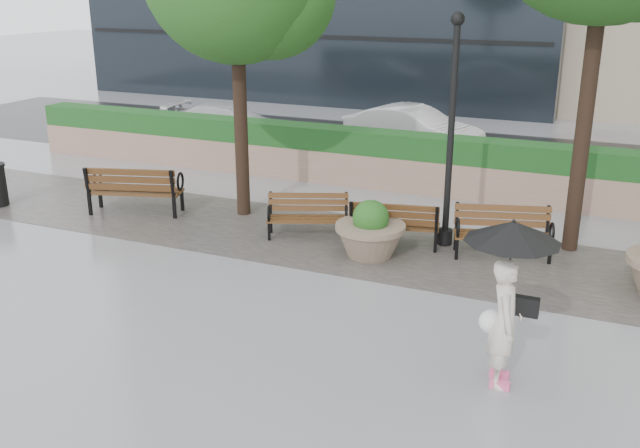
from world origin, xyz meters
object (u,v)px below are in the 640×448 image
at_px(bench_0, 136,199).
at_px(lamppost, 450,148).
at_px(car_right, 413,130).
at_px(pedestrian, 508,288).
at_px(bench_2, 394,232).
at_px(bench_3, 502,243).
at_px(planter_left, 370,235).
at_px(car_left, 232,124).
at_px(bench_1, 308,225).

xyz_separation_m(bench_0, lamppost, (6.54, 0.77, 1.56)).
distance_m(lamppost, car_right, 7.65).
bearing_deg(pedestrian, lamppost, 10.73).
bearing_deg(car_right, pedestrian, -145.13).
distance_m(lamppost, pedestrian, 4.92).
distance_m(bench_2, car_right, 7.74).
xyz_separation_m(bench_2, bench_3, (1.96, 0.21, 0.01)).
relative_size(planter_left, car_left, 0.31).
xyz_separation_m(bench_3, pedestrian, (0.74, -4.29, 1.00)).
height_order(bench_0, pedestrian, pedestrian).
relative_size(lamppost, car_right, 1.04).
xyz_separation_m(planter_left, car_left, (-7.07, 7.20, 0.18)).
bearing_deg(car_right, lamppost, -145.49).
distance_m(car_right, pedestrian, 12.46).
distance_m(car_left, pedestrian, 14.57).
distance_m(bench_0, car_right, 8.70).
bearing_deg(car_left, lamppost, -129.30).
height_order(planter_left, car_right, car_right).
distance_m(bench_0, bench_1, 4.00).
bearing_deg(lamppost, car_left, 143.44).
relative_size(bench_1, bench_3, 0.92).
bearing_deg(planter_left, bench_0, 176.05).
height_order(bench_2, bench_3, bench_3).
bearing_deg(lamppost, car_right, 111.23).
relative_size(planter_left, pedestrian, 0.60).
bearing_deg(car_left, car_right, -82.37).
bearing_deg(bench_0, pedestrian, 139.16).
relative_size(lamppost, pedestrian, 2.03).
height_order(lamppost, car_left, lamppost).
bearing_deg(lamppost, bench_2, -152.44).
relative_size(bench_1, car_right, 0.41).
height_order(bench_3, car_left, car_left).
relative_size(bench_0, bench_1, 1.25).
bearing_deg(bench_2, car_left, -53.61).
xyz_separation_m(bench_1, pedestrian, (4.38, -3.86, 1.03)).
relative_size(bench_0, car_left, 0.50).
bearing_deg(planter_left, bench_1, 161.75).
distance_m(bench_0, planter_left, 5.47).
bearing_deg(bench_1, pedestrian, -63.73).
relative_size(bench_2, car_left, 0.42).
relative_size(bench_2, bench_3, 0.96).
distance_m(bench_1, bench_2, 1.69).
bearing_deg(bench_1, car_right, 69.08).
bearing_deg(bench_2, bench_3, 174.33).
xyz_separation_m(bench_3, planter_left, (-2.19, -0.91, 0.14)).
height_order(bench_2, pedestrian, pedestrian).
height_order(bench_1, car_left, car_left).
bearing_deg(bench_3, bench_2, 170.17).
xyz_separation_m(bench_1, planter_left, (1.45, -0.48, 0.17)).
distance_m(bench_3, car_right, 8.24).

